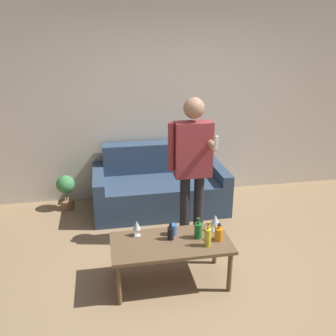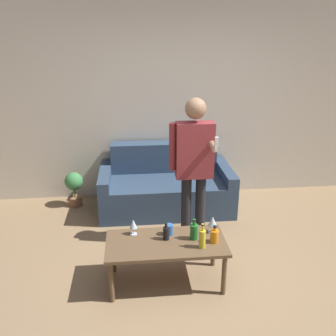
% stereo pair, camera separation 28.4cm
% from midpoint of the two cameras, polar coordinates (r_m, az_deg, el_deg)
% --- Properties ---
extents(ground_plane, '(16.00, 16.00, 0.00)m').
position_cam_midpoint_polar(ground_plane, '(3.62, 4.36, -18.34)').
color(ground_plane, '#997A56').
extents(wall_back, '(8.00, 0.06, 2.70)m').
position_cam_midpoint_polar(wall_back, '(5.15, -1.72, 10.24)').
color(wall_back, beige).
rests_on(wall_back, ground_plane).
extents(couch, '(1.71, 0.91, 0.82)m').
position_cam_midpoint_polar(couch, '(5.00, -3.00, -2.79)').
color(couch, '#334760').
rests_on(couch, ground_plane).
extents(coffee_table, '(1.10, 0.54, 0.44)m').
position_cam_midpoint_polar(coffee_table, '(3.51, -1.92, -11.89)').
color(coffee_table, brown).
rests_on(coffee_table, ground_plane).
extents(bottle_orange, '(0.07, 0.07, 0.20)m').
position_cam_midpoint_polar(bottle_orange, '(3.50, 2.28, -9.47)').
color(bottle_orange, '#23752D').
rests_on(bottle_orange, coffee_table).
extents(bottle_green, '(0.06, 0.06, 0.23)m').
position_cam_midpoint_polar(bottle_green, '(3.38, 3.67, -10.45)').
color(bottle_green, yellow).
rests_on(bottle_green, coffee_table).
extents(bottle_dark, '(0.06, 0.06, 0.17)m').
position_cam_midpoint_polar(bottle_dark, '(3.48, -1.97, -9.89)').
color(bottle_dark, black).
rests_on(bottle_dark, coffee_table).
extents(bottle_yellow, '(0.08, 0.08, 0.17)m').
position_cam_midpoint_polar(bottle_yellow, '(3.49, 5.40, -9.98)').
color(bottle_yellow, orange).
rests_on(bottle_yellow, coffee_table).
extents(wine_glass_near, '(0.08, 0.08, 0.17)m').
position_cam_midpoint_polar(wine_glass_near, '(3.61, 4.98, -7.91)').
color(wine_glass_near, silver).
rests_on(wine_glass_near, coffee_table).
extents(wine_glass_far, '(0.07, 0.07, 0.16)m').
position_cam_midpoint_polar(wine_glass_far, '(3.55, -7.09, -8.75)').
color(wine_glass_far, silver).
rests_on(wine_glass_far, coffee_table).
extents(cup_on_table, '(0.08, 0.08, 0.10)m').
position_cam_midpoint_polar(cup_on_table, '(3.57, -1.60, -9.39)').
color(cup_on_table, '#3366B2').
rests_on(cup_on_table, coffee_table).
extents(person_standing_front, '(0.46, 0.42, 1.63)m').
position_cam_midpoint_polar(person_standing_front, '(3.93, 1.69, 1.18)').
color(person_standing_front, '#232328').
rests_on(person_standing_front, ground_plane).
extents(potted_plant, '(0.24, 0.24, 0.47)m').
position_cam_midpoint_polar(potted_plant, '(5.13, -16.84, -3.08)').
color(potted_plant, '#936042').
rests_on(potted_plant, ground_plane).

